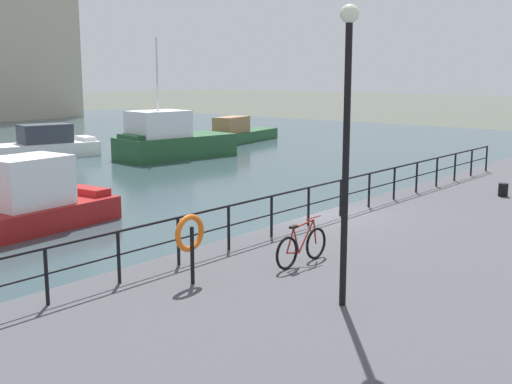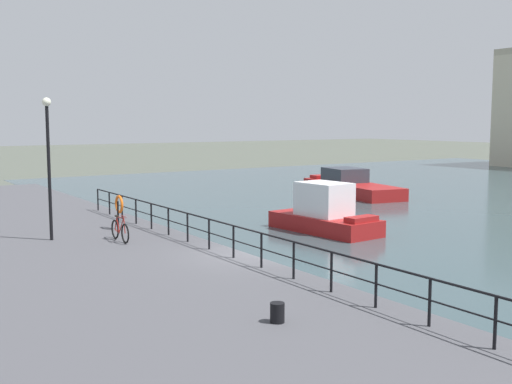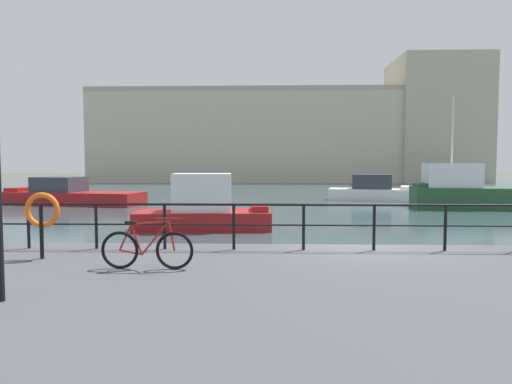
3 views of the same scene
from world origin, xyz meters
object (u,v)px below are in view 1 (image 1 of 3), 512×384
at_px(parked_bicycle, 302,247).
at_px(moored_blue_motorboat, 170,140).
at_px(quay_lamp_post, 347,121).
at_px(moored_red_daysailer, 31,203).
at_px(moored_harbor_tender, 45,145).
at_px(mooring_bollard, 503,190).
at_px(life_ring_stand, 190,235).
at_px(moored_small_launch, 235,134).

bearing_deg(parked_bicycle, moored_blue_motorboat, 54.94).
bearing_deg(quay_lamp_post, moored_red_daysailer, 84.37).
height_order(moored_blue_motorboat, moored_harbor_tender, moored_blue_motorboat).
distance_m(moored_blue_motorboat, mooring_bollard, 20.09).
relative_size(life_ring_stand, quay_lamp_post, 0.27).
height_order(moored_small_launch, quay_lamp_post, quay_lamp_post).
relative_size(moored_blue_motorboat, moored_small_launch, 0.78).
xyz_separation_m(moored_harbor_tender, mooring_bollard, (1.05, -25.70, 0.21)).
bearing_deg(moored_harbor_tender, moored_red_daysailer, -110.18).
bearing_deg(moored_small_launch, moored_blue_motorboat, 6.45).
relative_size(mooring_bollard, quay_lamp_post, 0.08).
distance_m(moored_red_daysailer, moored_harbor_tender, 18.19).
bearing_deg(parked_bicycle, quay_lamp_post, -126.72).
height_order(moored_harbor_tender, quay_lamp_post, quay_lamp_post).
bearing_deg(parked_bicycle, life_ring_stand, 160.48).
xyz_separation_m(moored_red_daysailer, mooring_bollard, (11.19, -10.60, 0.08)).
distance_m(moored_blue_motorboat, life_ring_stand, 24.68).
bearing_deg(moored_harbor_tender, moored_blue_motorboat, -40.18).
height_order(moored_blue_motorboat, parked_bicycle, moored_blue_motorboat).
xyz_separation_m(moored_red_daysailer, quay_lamp_post, (-1.19, -12.10, 3.15)).
bearing_deg(life_ring_stand, moored_red_daysailer, 77.23).
bearing_deg(mooring_bollard, moored_small_launch, 62.62).
bearing_deg(parked_bicycle, moored_harbor_tender, 69.80).
distance_m(mooring_bollard, life_ring_stand, 13.36).
xyz_separation_m(moored_blue_motorboat, life_ring_stand, (-16.50, -18.35, 0.63)).
height_order(mooring_bollard, life_ring_stand, life_ring_stand).
distance_m(mooring_bollard, quay_lamp_post, 12.85).
bearing_deg(quay_lamp_post, parked_bicycle, 52.28).
distance_m(moored_blue_motorboat, quay_lamp_post, 26.60).
relative_size(moored_small_launch, quay_lamp_post, 1.71).
relative_size(moored_blue_motorboat, life_ring_stand, 5.03).
xyz_separation_m(moored_red_daysailer, life_ring_stand, (-2.07, -9.12, 0.83)).
relative_size(moored_small_launch, parked_bicycle, 5.07).
bearing_deg(quay_lamp_post, moored_blue_motorboat, 53.78).
bearing_deg(moored_small_launch, parked_bicycle, 33.39).
bearing_deg(life_ring_stand, parked_bicycle, -20.52).
bearing_deg(moored_blue_motorboat, moored_red_daysailer, 40.07).
bearing_deg(parked_bicycle, mooring_bollard, -1.93).
bearing_deg(moored_red_daysailer, moored_harbor_tender, 51.48).
height_order(moored_blue_motorboat, mooring_bollard, moored_blue_motorboat).
height_order(moored_harbor_tender, life_ring_stand, life_ring_stand).
relative_size(moored_harbor_tender, moored_small_launch, 0.70).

